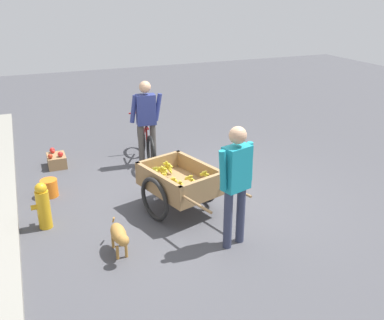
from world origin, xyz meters
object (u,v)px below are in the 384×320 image
at_px(vendor_person, 236,177).
at_px(bicycle, 146,143).
at_px(cyclist_person, 146,116).
at_px(apple_crate, 57,160).
at_px(plastic_bucket, 49,188).
at_px(fruit_cart, 179,183).
at_px(fire_hydrant, 43,206).
at_px(dog, 119,235).

distance_m(vendor_person, bicycle, 3.20).
xyz_separation_m(vendor_person, cyclist_person, (2.99, 0.24, -0.02)).
bearing_deg(vendor_person, apple_crate, 27.42).
bearing_deg(cyclist_person, plastic_bucket, 110.60).
bearing_deg(bicycle, vendor_person, -176.00).
bearing_deg(plastic_bucket, cyclist_person, -69.40).
bearing_deg(plastic_bucket, apple_crate, -10.84).
relative_size(cyclist_person, plastic_bucket, 5.56).
bearing_deg(fruit_cart, vendor_person, -163.72).
height_order(bicycle, cyclist_person, cyclist_person).
distance_m(vendor_person, plastic_bucket, 3.19).
height_order(fruit_cart, fire_hydrant, fruit_cart).
xyz_separation_m(bicycle, fire_hydrant, (-1.79, 1.98, -0.02)).
relative_size(vendor_person, apple_crate, 3.60).
distance_m(fruit_cart, apple_crate, 2.86).
bearing_deg(plastic_bucket, vendor_person, -138.30).
relative_size(vendor_person, cyclist_person, 1.02).
distance_m(vendor_person, dog, 1.59).
height_order(fruit_cart, cyclist_person, cyclist_person).
bearing_deg(cyclist_person, fire_hydrant, 129.90).
bearing_deg(dog, fire_hydrant, 38.22).
bearing_deg(dog, apple_crate, 7.64).
xyz_separation_m(fruit_cart, plastic_bucket, (1.20, 1.73, -0.30)).
relative_size(bicycle, apple_crate, 3.77).
height_order(vendor_person, fire_hydrant, vendor_person).
xyz_separation_m(vendor_person, plastic_bucket, (2.31, 2.06, -0.80)).
distance_m(fire_hydrant, plastic_bucket, 0.99).
bearing_deg(apple_crate, vendor_person, -152.58).
bearing_deg(vendor_person, cyclist_person, 4.50).
bearing_deg(bicycle, fire_hydrant, 132.17).
distance_m(fruit_cart, fire_hydrant, 1.89).
xyz_separation_m(fire_hydrant, plastic_bucket, (0.96, -0.14, -0.19)).
height_order(cyclist_person, fire_hydrant, cyclist_person).
relative_size(fruit_cart, cyclist_person, 1.15).
relative_size(cyclist_person, dog, 2.31).
bearing_deg(apple_crate, cyclist_person, -108.26).
height_order(dog, plastic_bucket, dog).
xyz_separation_m(bicycle, dog, (-2.81, 1.18, -0.08)).
bearing_deg(plastic_bucket, fruit_cart, -124.75).
bearing_deg(vendor_person, plastic_bucket, 41.70).
xyz_separation_m(cyclist_person, fire_hydrant, (-1.64, 1.96, -0.60)).
xyz_separation_m(cyclist_person, apple_crate, (0.52, 1.59, -0.81)).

